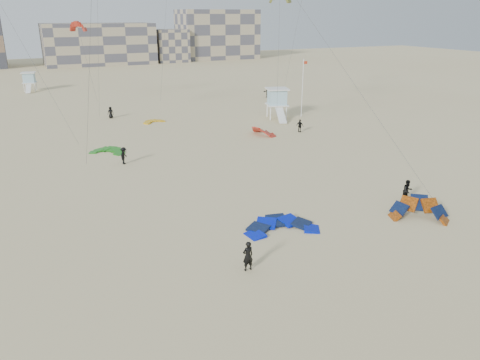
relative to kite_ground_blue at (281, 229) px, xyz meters
name	(u,v)px	position (x,y,z in m)	size (l,w,h in m)	color
ground	(291,258)	(-1.57, -3.92, 0.00)	(320.00, 320.00, 0.00)	beige
kite_ground_blue	(281,229)	(0.00, 0.00, 0.00)	(4.86, 5.04, 0.91)	#0006E0
kite_ground_orange	(418,219)	(10.33, -2.81, 0.00)	(4.27, 3.48, 2.55)	#CE570E
kite_ground_green	(108,153)	(-7.64, 25.46, 0.00)	(3.63, 3.82, 0.69)	#258E1D
kite_ground_red_far	(263,135)	(11.88, 25.30, 0.00)	(3.52, 3.31, 1.71)	#CB421A
kite_ground_yellow	(154,122)	(1.13, 38.37, 0.00)	(2.86, 3.01, 0.39)	#F6AD12
kitesurfer_main	(248,256)	(-4.67, -4.04, 0.95)	(0.69, 0.46, 1.91)	black
kitesurfer_b	(407,191)	(12.04, 0.25, 0.93)	(0.90, 0.70, 1.85)	black
kitesurfer_c	(124,156)	(-6.87, 20.45, 0.88)	(1.14, 0.66, 1.77)	black
kitesurfer_d	(300,126)	(16.89, 24.48, 0.84)	(0.99, 0.41, 1.68)	black
kitesurfer_e	(111,112)	(-3.84, 43.84, 0.85)	(0.84, 0.54, 1.71)	black
kitesurfer_f	(268,92)	(25.87, 49.96, 0.94)	(1.74, 0.56, 1.88)	black
kite_fly_red	(78,27)	(-5.78, 54.88, 12.61)	(4.17, 4.16, 12.80)	#CB421A
lifeguard_tower_near	(277,103)	(18.50, 33.46, 2.18)	(3.87, 6.44, 4.40)	white
lifeguard_tower_far	(30,82)	(-13.49, 77.11, 1.84)	(3.06, 5.31, 3.70)	white
flagpole	(303,87)	(22.25, 32.58, 4.45)	(0.69, 0.11, 8.49)	white
condo_mid	(99,44)	(8.43, 126.08, 6.00)	(32.00, 16.00, 12.00)	tan
condo_east	(217,34)	(48.43, 128.08, 8.00)	(26.00, 14.00, 16.00)	tan
condo_fill_right	(170,46)	(30.43, 124.08, 5.00)	(10.00, 10.00, 10.00)	tan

